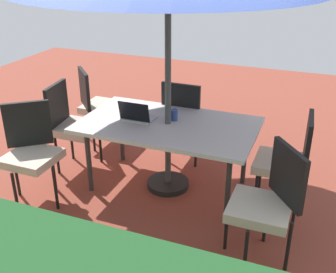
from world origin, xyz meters
TOP-DOWN VIEW (x-y plane):
  - ground_plane at (0.00, 0.00)m, footprint 10.00×10.00m
  - dining_table at (0.00, 0.00)m, footprint 1.74×1.02m
  - chair_northwest at (-1.11, 0.74)m, footprint 0.58×0.58m
  - chair_west at (-1.17, -0.02)m, footprint 0.47×0.46m
  - chair_northeast at (1.14, 0.69)m, footprint 0.58×0.58m
  - chair_southeast at (1.19, -0.65)m, footprint 0.59×0.59m
  - chair_east at (1.15, -0.01)m, footprint 0.49×0.48m
  - chair_south at (0.04, -0.63)m, footprint 0.46×0.46m
  - laptop at (0.32, 0.04)m, footprint 0.32×0.25m
  - cup at (-0.03, -0.10)m, footprint 0.08×0.08m

SIDE VIEW (x-z plane):
  - ground_plane at x=0.00m, z-range -0.02..0.00m
  - chair_northwest at x=-1.11m, z-range 0.06..1.04m
  - chair_west at x=-1.17m, z-range 0.06..1.04m
  - chair_northeast at x=1.14m, z-range 0.06..1.04m
  - chair_southeast at x=1.19m, z-range 0.06..1.04m
  - chair_east at x=1.15m, z-range 0.06..1.04m
  - chair_south at x=0.04m, z-range 0.06..1.04m
  - dining_table at x=0.00m, z-range 0.31..1.04m
  - laptop at x=0.32m, z-range 0.67..0.88m
  - cup at x=-0.03m, z-range 0.73..0.84m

